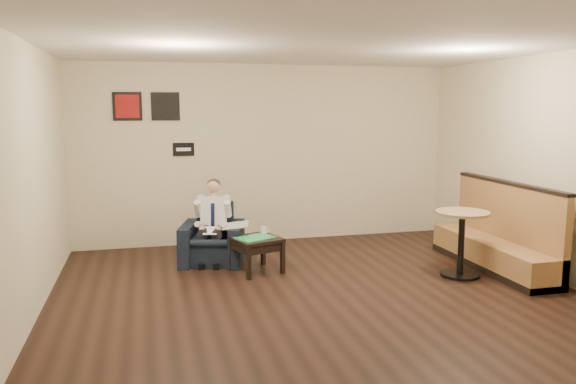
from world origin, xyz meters
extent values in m
plane|color=black|center=(0.00, 0.00, 0.00)|extent=(6.00, 6.00, 0.00)
cube|color=beige|center=(0.00, 3.00, 1.40)|extent=(6.00, 0.02, 2.80)
cube|color=beige|center=(0.00, -3.00, 1.40)|extent=(6.00, 0.02, 2.80)
cube|color=beige|center=(-3.00, 0.00, 1.40)|extent=(0.02, 6.00, 2.80)
cube|color=beige|center=(3.00, 0.00, 1.40)|extent=(0.02, 6.00, 2.80)
cube|color=white|center=(0.00, 0.00, 2.80)|extent=(6.00, 6.00, 0.02)
cube|color=black|center=(-1.30, 2.98, 1.50)|extent=(0.32, 0.02, 0.20)
cube|color=#9E1313|center=(-2.10, 2.98, 2.15)|extent=(0.42, 0.03, 0.42)
cube|color=black|center=(-1.55, 2.98, 2.15)|extent=(0.42, 0.03, 0.42)
cube|color=black|center=(-1.01, 1.89, 0.40)|extent=(1.01, 1.01, 0.80)
cube|color=white|center=(-1.06, 1.71, 0.49)|extent=(0.23, 0.29, 0.01)
cube|color=silver|center=(-0.71, 1.73, 0.54)|extent=(0.43, 0.50, 0.01)
cube|color=black|center=(-0.51, 1.29, 0.23)|extent=(0.71, 0.71, 0.46)
cube|color=#27C469|center=(-0.53, 1.26, 0.47)|extent=(0.56, 0.50, 0.01)
cylinder|color=white|center=(-0.37, 1.46, 0.51)|extent=(0.11, 0.11, 0.10)
cube|color=black|center=(-0.51, 1.46, 0.46)|extent=(0.15, 0.09, 0.01)
cube|color=olive|center=(2.59, 0.68, 0.57)|extent=(0.53, 2.24, 1.14)
cylinder|color=tan|center=(1.98, 0.47, 0.42)|extent=(0.83, 0.83, 0.84)
camera|label=1|loc=(-1.86, -5.71, 2.13)|focal=35.00mm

